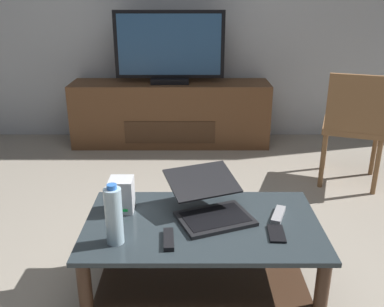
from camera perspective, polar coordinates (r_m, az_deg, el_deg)
The scene contains 11 objects.
ground_plane at distance 2.26m, azimuth -0.77°, elevation -17.87°, with size 7.68×7.68×0.00m, color #9E9384.
coffee_table at distance 2.07m, azimuth 1.28°, elevation -12.26°, with size 1.09×0.64×0.41m.
media_cabinet at distance 4.15m, azimuth -2.94°, elevation 5.35°, with size 1.87×0.44×0.60m.
television at distance 4.01m, azimuth -3.12°, elevation 13.77°, with size 1.00×0.20×0.65m.
dining_chair at distance 3.39m, azimuth 20.75°, elevation 3.85°, with size 0.56×0.56×0.88m.
laptop at distance 2.05m, azimuth 2.29°, elevation -6.60°, with size 0.45×0.49×0.18m.
router_box at distance 2.10m, azimuth -9.44°, elevation -5.47°, with size 0.11×0.12×0.17m.
water_bottle_near at distance 1.83m, azimuth -10.47°, elevation -8.15°, with size 0.07×0.07×0.27m.
cell_phone at distance 1.95m, azimuth 11.12°, elevation -10.44°, with size 0.07×0.14×0.01m, color black.
tv_remote at distance 2.09m, azimuth 11.37°, elevation -7.99°, with size 0.04×0.16×0.02m, color #99999E.
soundbar_remote at distance 1.87m, azimuth -3.22°, elevation -11.36°, with size 0.04×0.16×0.02m, color black.
Camera 1 is at (0.03, -1.76, 1.42)m, focal length 39.97 mm.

